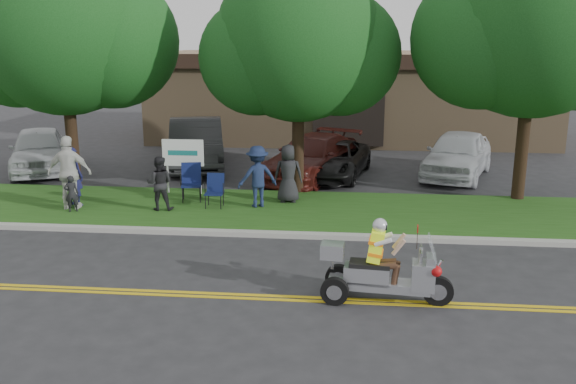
# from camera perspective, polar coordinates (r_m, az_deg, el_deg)

# --- Properties ---
(ground) EXTENTS (120.00, 120.00, 0.00)m
(ground) POSITION_cam_1_polar(r_m,az_deg,el_deg) (12.03, -4.34, -8.75)
(ground) COLOR #28282B
(ground) RESTS_ON ground
(centerline_near) EXTENTS (60.00, 0.10, 0.01)m
(centerline_near) POSITION_cam_1_polar(r_m,az_deg,el_deg) (11.51, -4.84, -9.85)
(centerline_near) COLOR gold
(centerline_near) RESTS_ON ground
(centerline_far) EXTENTS (60.00, 0.10, 0.01)m
(centerline_far) POSITION_cam_1_polar(r_m,az_deg,el_deg) (11.65, -4.70, -9.53)
(centerline_far) COLOR gold
(centerline_far) RESTS_ON ground
(curb) EXTENTS (60.00, 0.25, 0.12)m
(curb) POSITION_cam_1_polar(r_m,az_deg,el_deg) (14.83, -2.33, -3.95)
(curb) COLOR #A8A89E
(curb) RESTS_ON ground
(grass_verge) EXTENTS (60.00, 4.00, 0.10)m
(grass_verge) POSITION_cam_1_polar(r_m,az_deg,el_deg) (16.87, -1.33, -1.69)
(grass_verge) COLOR #214D14
(grass_verge) RESTS_ON ground
(commercial_building) EXTENTS (18.00, 8.20, 4.00)m
(commercial_building) POSITION_cam_1_polar(r_m,az_deg,el_deg) (30.00, 5.72, 9.10)
(commercial_building) COLOR #9E7F5B
(commercial_building) RESTS_ON ground
(tree_left) EXTENTS (6.62, 5.40, 7.78)m
(tree_left) POSITION_cam_1_polar(r_m,az_deg,el_deg) (19.81, -20.14, 13.89)
(tree_left) COLOR #332114
(tree_left) RESTS_ON ground
(tree_mid) EXTENTS (5.88, 4.80, 7.05)m
(tree_mid) POSITION_cam_1_polar(r_m,az_deg,el_deg) (18.19, 1.16, 13.46)
(tree_mid) COLOR #332114
(tree_mid) RESTS_ON ground
(tree_right) EXTENTS (6.86, 5.60, 8.07)m
(tree_right) POSITION_cam_1_polar(r_m,az_deg,el_deg) (18.64, 22.18, 14.29)
(tree_right) COLOR #332114
(tree_right) RESTS_ON ground
(business_sign) EXTENTS (1.25, 0.06, 1.75)m
(business_sign) POSITION_cam_1_polar(r_m,az_deg,el_deg) (18.49, -9.79, 3.36)
(business_sign) COLOR silver
(business_sign) RESTS_ON ground
(trike_scooter) EXTENTS (2.42, 0.84, 1.58)m
(trike_scooter) POSITION_cam_1_polar(r_m,az_deg,el_deg) (11.29, 8.59, -7.45)
(trike_scooter) COLOR black
(trike_scooter) RESTS_ON ground
(lawn_chair_a) EXTENTS (0.67, 0.69, 1.08)m
(lawn_chair_a) POSITION_cam_1_polar(r_m,az_deg,el_deg) (17.81, -9.03, 1.17)
(lawn_chair_a) COLOR black
(lawn_chair_a) RESTS_ON grass_verge
(lawn_chair_b) EXTENTS (0.49, 0.51, 0.93)m
(lawn_chair_b) POSITION_cam_1_polar(r_m,az_deg,el_deg) (17.04, -6.85, 0.36)
(lawn_chair_b) COLOR black
(lawn_chair_b) RESTS_ON grass_verge
(spectator_adult_left) EXTENTS (0.70, 0.57, 1.66)m
(spectator_adult_left) POSITION_cam_1_polar(r_m,az_deg,el_deg) (17.98, -19.43, 1.39)
(spectator_adult_left) COLOR #1A1B49
(spectator_adult_left) RESTS_ON grass_verge
(spectator_adult_mid) EXTENTS (0.78, 0.64, 1.48)m
(spectator_adult_mid) POSITION_cam_1_polar(r_m,az_deg,el_deg) (16.90, -11.94, 0.80)
(spectator_adult_mid) COLOR black
(spectator_adult_mid) RESTS_ON grass_verge
(spectator_adult_right) EXTENTS (1.22, 0.59, 2.03)m
(spectator_adult_right) POSITION_cam_1_polar(r_m,az_deg,el_deg) (17.61, -19.76, 1.71)
(spectator_adult_right) COLOR silver
(spectator_adult_right) RESTS_ON grass_verge
(spectator_chair_a) EXTENTS (1.27, 1.03, 1.71)m
(spectator_chair_a) POSITION_cam_1_polar(r_m,az_deg,el_deg) (16.86, -2.87, 1.47)
(spectator_chair_a) COLOR #182445
(spectator_chair_a) RESTS_ON grass_verge
(spectator_chair_b) EXTENTS (0.85, 0.59, 1.67)m
(spectator_chair_b) POSITION_cam_1_polar(r_m,az_deg,el_deg) (17.31, 0.02, 1.75)
(spectator_chair_b) COLOR black
(spectator_chair_b) RESTS_ON grass_verge
(child_left) EXTENTS (0.43, 0.37, 1.00)m
(child_left) POSITION_cam_1_polar(r_m,az_deg,el_deg) (17.43, -19.59, -0.14)
(child_left) COLOR black
(child_left) RESTS_ON grass_verge
(parked_car_far_left) EXTENTS (3.62, 4.98, 1.58)m
(parked_car_far_left) POSITION_cam_1_polar(r_m,az_deg,el_deg) (23.58, -22.27, 3.68)
(parked_car_far_left) COLOR silver
(parked_car_far_left) RESTS_ON ground
(parked_car_left) EXTENTS (3.11, 5.68, 1.77)m
(parked_car_left) POSITION_cam_1_polar(r_m,az_deg,el_deg) (22.79, -8.59, 4.51)
(parked_car_left) COLOR #2E2E31
(parked_car_left) RESTS_ON ground
(parked_car_mid) EXTENTS (2.84, 4.72, 1.22)m
(parked_car_mid) POSITION_cam_1_polar(r_m,az_deg,el_deg) (21.02, 4.22, 3.05)
(parked_car_mid) COLOR black
(parked_car_mid) RESTS_ON ground
(parked_car_right) EXTENTS (3.76, 5.39, 1.45)m
(parked_car_right) POSITION_cam_1_polar(r_m,az_deg,el_deg) (20.80, 2.28, 3.27)
(parked_car_right) COLOR #551913
(parked_car_right) RESTS_ON ground
(parked_car_far_right) EXTENTS (3.33, 5.01, 1.58)m
(parked_car_far_right) POSITION_cam_1_polar(r_m,az_deg,el_deg) (21.77, 15.57, 3.43)
(parked_car_far_right) COLOR silver
(parked_car_far_right) RESTS_ON ground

